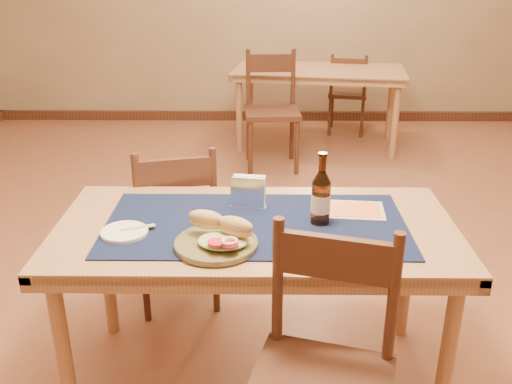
{
  "coord_description": "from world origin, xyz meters",
  "views": [
    {
      "loc": [
        0.02,
        -2.85,
        1.75
      ],
      "look_at": [
        0.0,
        -0.7,
        0.85
      ],
      "focal_mm": 40.0,
      "sensor_mm": 36.0,
      "label": 1
    }
  ],
  "objects_px": {
    "chair_main_far": "(176,222)",
    "chair_main_near": "(322,376)",
    "beer_bottle": "(321,198)",
    "back_table": "(319,78)",
    "main_table": "(256,243)",
    "sandwich_plate": "(219,238)",
    "napkin_holder": "(248,192)"
  },
  "relations": [
    {
      "from": "back_table",
      "to": "chair_main_near",
      "type": "bearing_deg",
      "value": -94.92
    },
    {
      "from": "main_table",
      "to": "chair_main_far",
      "type": "bearing_deg",
      "value": 125.51
    },
    {
      "from": "beer_bottle",
      "to": "napkin_holder",
      "type": "bearing_deg",
      "value": 151.73
    },
    {
      "from": "napkin_holder",
      "to": "chair_main_near",
      "type": "bearing_deg",
      "value": -71.55
    },
    {
      "from": "chair_main_far",
      "to": "chair_main_near",
      "type": "bearing_deg",
      "value": -61.58
    },
    {
      "from": "main_table",
      "to": "beer_bottle",
      "type": "bearing_deg",
      "value": 2.54
    },
    {
      "from": "main_table",
      "to": "back_table",
      "type": "bearing_deg",
      "value": 80.52
    },
    {
      "from": "chair_main_far",
      "to": "napkin_holder",
      "type": "height_order",
      "value": "chair_main_far"
    },
    {
      "from": "chair_main_far",
      "to": "main_table",
      "type": "bearing_deg",
      "value": -54.49
    },
    {
      "from": "chair_main_near",
      "to": "chair_main_far",
      "type": "bearing_deg",
      "value": 118.42
    },
    {
      "from": "sandwich_plate",
      "to": "napkin_holder",
      "type": "distance_m",
      "value": 0.38
    },
    {
      "from": "back_table",
      "to": "chair_main_far",
      "type": "height_order",
      "value": "chair_main_far"
    },
    {
      "from": "napkin_holder",
      "to": "chair_main_far",
      "type": "bearing_deg",
      "value": 132.55
    },
    {
      "from": "back_table",
      "to": "beer_bottle",
      "type": "xyz_separation_m",
      "value": [
        -0.3,
        -3.35,
        0.2
      ]
    },
    {
      "from": "beer_bottle",
      "to": "back_table",
      "type": "bearing_deg",
      "value": 84.8
    },
    {
      "from": "beer_bottle",
      "to": "chair_main_near",
      "type": "bearing_deg",
      "value": -93.39
    },
    {
      "from": "main_table",
      "to": "beer_bottle",
      "type": "relative_size",
      "value": 5.44
    },
    {
      "from": "chair_main_near",
      "to": "back_table",
      "type": "bearing_deg",
      "value": 85.08
    },
    {
      "from": "main_table",
      "to": "chair_main_far",
      "type": "height_order",
      "value": "chair_main_far"
    },
    {
      "from": "back_table",
      "to": "sandwich_plate",
      "type": "height_order",
      "value": "sandwich_plate"
    },
    {
      "from": "back_table",
      "to": "sandwich_plate",
      "type": "distance_m",
      "value": 3.63
    },
    {
      "from": "sandwich_plate",
      "to": "napkin_holder",
      "type": "xyz_separation_m",
      "value": [
        0.1,
        0.36,
        0.03
      ]
    },
    {
      "from": "chair_main_far",
      "to": "napkin_holder",
      "type": "xyz_separation_m",
      "value": [
        0.39,
        -0.42,
        0.35
      ]
    },
    {
      "from": "back_table",
      "to": "beer_bottle",
      "type": "relative_size",
      "value": 5.73
    },
    {
      "from": "back_table",
      "to": "chair_main_near",
      "type": "relative_size",
      "value": 1.74
    },
    {
      "from": "back_table",
      "to": "main_table",
      "type": "bearing_deg",
      "value": -99.48
    },
    {
      "from": "chair_main_far",
      "to": "sandwich_plate",
      "type": "height_order",
      "value": "chair_main_far"
    },
    {
      "from": "chair_main_far",
      "to": "beer_bottle",
      "type": "height_order",
      "value": "beer_bottle"
    },
    {
      "from": "main_table",
      "to": "back_table",
      "type": "xyz_separation_m",
      "value": [
        0.56,
        3.36,
        0.0
      ]
    },
    {
      "from": "main_table",
      "to": "chair_main_far",
      "type": "distance_m",
      "value": 0.75
    },
    {
      "from": "main_table",
      "to": "sandwich_plate",
      "type": "relative_size",
      "value": 5.14
    },
    {
      "from": "chair_main_far",
      "to": "napkin_holder",
      "type": "distance_m",
      "value": 0.67
    }
  ]
}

